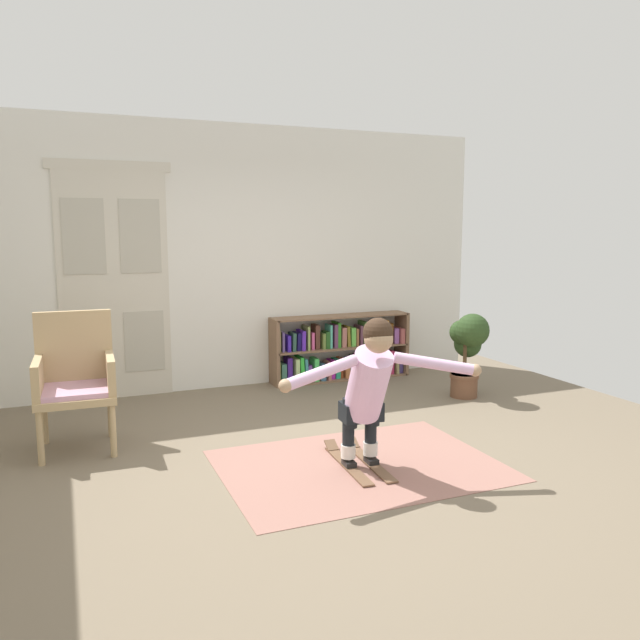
% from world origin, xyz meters
% --- Properties ---
extents(ground_plane, '(7.20, 7.20, 0.00)m').
position_xyz_m(ground_plane, '(0.00, 0.00, 0.00)').
color(ground_plane, '#736551').
extents(back_wall, '(6.00, 0.10, 2.90)m').
position_xyz_m(back_wall, '(0.00, 2.60, 1.45)').
color(back_wall, silver).
rests_on(back_wall, ground).
extents(double_door, '(1.22, 0.05, 2.45)m').
position_xyz_m(double_door, '(-1.27, 2.54, 1.23)').
color(double_door, beige).
rests_on(double_door, ground).
extents(rug, '(2.06, 1.50, 0.01)m').
position_xyz_m(rug, '(0.23, -0.17, 0.00)').
color(rug, '#996A5E').
rests_on(rug, ground).
extents(bookshelf, '(1.69, 0.30, 0.76)m').
position_xyz_m(bookshelf, '(1.24, 2.39, 0.34)').
color(bookshelf, brown).
rests_on(bookshelf, ground).
extents(wicker_chair, '(0.62, 0.62, 1.10)m').
position_xyz_m(wicker_chair, '(-1.71, 1.07, 0.58)').
color(wicker_chair, tan).
rests_on(wicker_chair, ground).
extents(potted_plant, '(0.41, 0.52, 0.90)m').
position_xyz_m(potted_plant, '(2.14, 1.16, 0.55)').
color(potted_plant, brown).
rests_on(potted_plant, ground).
extents(skis_pair, '(0.33, 0.85, 0.07)m').
position_xyz_m(skis_pair, '(0.23, -0.14, 0.02)').
color(skis_pair, brown).
rests_on(skis_pair, rug).
extents(person_skier, '(1.48, 0.64, 1.10)m').
position_xyz_m(person_skier, '(0.22, -0.34, 0.69)').
color(person_skier, white).
rests_on(person_skier, skis_pair).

